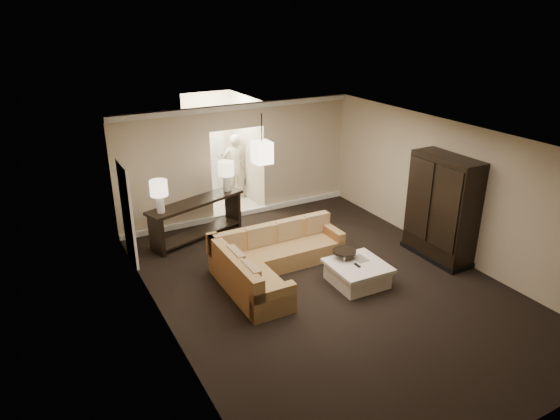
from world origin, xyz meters
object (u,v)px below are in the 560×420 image
armoire (442,210)px  person (235,163)px  drink_table (344,258)px  console_table (197,216)px  coffee_table (357,273)px  sectional_sofa (271,260)px

armoire → person: bearing=113.0°
drink_table → console_table: bearing=122.1°
coffee_table → console_table: size_ratio=0.44×
armoire → sectional_sofa: bearing=163.9°
sectional_sofa → coffee_table: 1.67m
person → coffee_table: bearing=113.6°
armoire → person: size_ratio=1.11×
coffee_table → console_table: console_table is taller
drink_table → sectional_sofa: bearing=148.6°
armoire → drink_table: size_ratio=3.86×
coffee_table → person: 5.43m
person → console_table: bearing=70.0°
sectional_sofa → drink_table: bearing=-31.1°
armoire → drink_table: bearing=173.6°
sectional_sofa → person: (1.17, 4.30, 0.66)m
console_table → drink_table: 3.55m
console_table → drink_table: (1.88, -3.01, -0.14)m
coffee_table → person: size_ratio=0.54×
console_table → armoire: size_ratio=1.10×
console_table → drink_table: size_ratio=4.25×
sectional_sofa → drink_table: (1.20, -0.74, 0.08)m
sectional_sofa → console_table: console_table is taller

